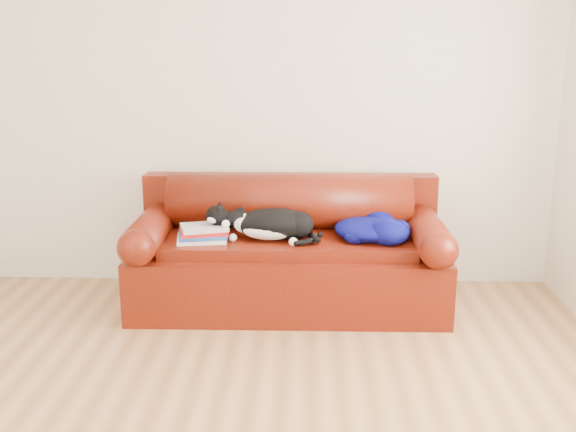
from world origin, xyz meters
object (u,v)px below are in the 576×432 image
sofa_base (289,272)px  book_stack (203,233)px  blanket (370,228)px  cat (273,225)px

sofa_base → book_stack: (-0.56, -0.12, 0.31)m
sofa_base → blanket: bearing=-6.5°
book_stack → cat: size_ratio=0.49×
sofa_base → book_stack: size_ratio=5.96×
sofa_base → cat: bearing=-136.1°
cat → blanket: bearing=11.1°
book_stack → blanket: size_ratio=0.62×
cat → blanket: size_ratio=1.25×
book_stack → cat: bearing=3.6°
book_stack → blanket: bearing=3.2°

